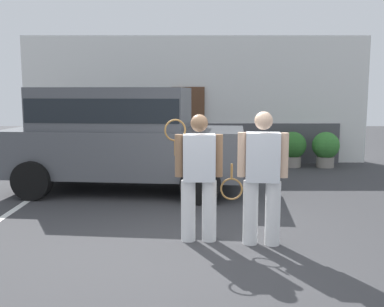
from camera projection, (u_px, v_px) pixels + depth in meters
ground_plane at (201, 249)px, 5.60m from camera, size 40.00×40.00×0.00m
parking_stripe_0 at (8, 215)px, 7.09m from camera, size 0.12×4.40×0.01m
house_frontage at (197, 104)px, 12.28m from camera, size 9.48×0.40×3.48m
parked_suv at (123, 134)px, 8.77m from camera, size 4.77×2.53×2.05m
tennis_player_man at (200, 176)px, 5.78m from camera, size 0.77×0.26×1.68m
tennis_player_woman at (264, 177)px, 5.64m from camera, size 0.89×0.32×1.73m
potted_plant_by_porch at (294, 147)px, 11.61m from camera, size 0.71×0.71×0.93m
potted_plant_secondary at (327, 148)px, 11.54m from camera, size 0.71×0.71×0.93m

